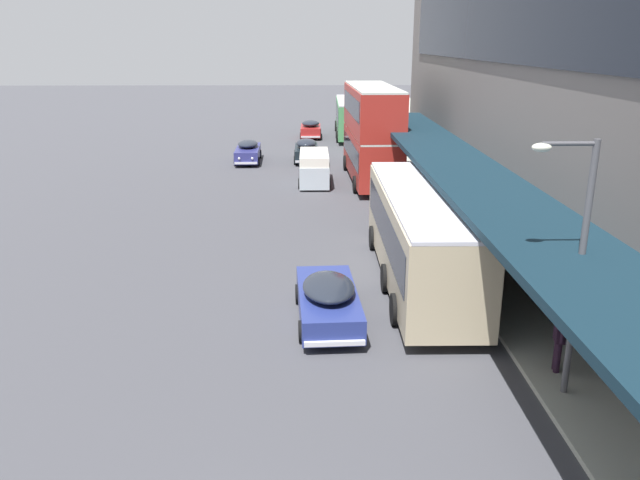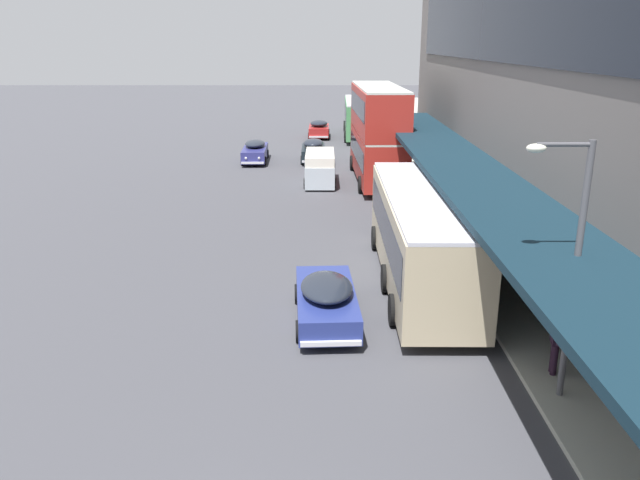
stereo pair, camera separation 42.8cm
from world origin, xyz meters
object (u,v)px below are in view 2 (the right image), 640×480
Objects in this scene: sedan_lead_near at (254,151)px; sedan_oncoming_front at (325,299)px; transit_bus_kerbside_far at (377,131)px; vw_van at (319,166)px; sedan_second_near at (318,129)px; street_lamp at (569,253)px; transit_bus_kerbside_rear at (420,232)px; transit_bus_kerbside_front at (359,116)px; pedestrian_at_kerb at (556,337)px; sedan_far_back at (313,150)px.

sedan_oncoming_front is at bearing -79.72° from sedan_lead_near.
vw_van is at bearing -168.07° from transit_bus_kerbside_far.
sedan_second_near is 43.87m from street_lamp.
transit_bus_kerbside_rear is 4.80m from sedan_oncoming_front.
transit_bus_kerbside_front is 3.89m from sedan_second_near.
pedestrian_at_kerb is at bearing -69.71° from transit_bus_kerbside_rear.
sedan_oncoming_front is at bearing 149.05° from pedestrian_at_kerb.
vw_van is (0.48, -7.47, 0.29)m from sedan_far_back.
transit_bus_kerbside_front is 19.01m from transit_bus_kerbside_far.
transit_bus_kerbside_far is 2.13× the size of sedan_oncoming_front.
sedan_far_back is 1.00× the size of sedan_second_near.
transit_bus_kerbside_front is 1.08× the size of transit_bus_kerbside_far.
street_lamp is (2.10, -7.73, 1.89)m from transit_bus_kerbside_rear.
transit_bus_kerbside_far is 10.85m from sedan_lead_near.
sedan_lead_near is 33.41m from street_lamp.
transit_bus_kerbside_rear is at bearing -84.12° from sedan_second_near.
pedestrian_at_kerb is (2.48, -6.71, -0.75)m from transit_bus_kerbside_rear.
transit_bus_kerbside_rear is at bearing 43.39° from sedan_oncoming_front.
pedestrian_at_kerb is at bearing -81.74° from sedan_second_near.
sedan_lead_near is 0.80× the size of street_lamp.
sedan_second_near is (-3.64, 18.40, -2.36)m from transit_bus_kerbside_far.
street_lamp reaches higher than vw_van.
street_lamp is (6.16, -31.70, 3.01)m from sedan_far_back.
transit_bus_kerbside_far reaches higher than sedan_far_back.
sedan_lead_near is at bearing -178.77° from sedan_far_back.
street_lamp is at bearing -71.79° from sedan_lead_near.
sedan_lead_near is 32.43m from pedestrian_at_kerb.
sedan_second_near is (-0.29, 38.85, 0.05)m from sedan_oncoming_front.
sedan_second_near reaches higher than sedan_oncoming_front.
street_lamp reaches higher than sedan_oncoming_front.
transit_bus_kerbside_rear is (-0.01, -36.22, 0.03)m from transit_bus_kerbside_front.
transit_bus_kerbside_front is 36.22m from transit_bus_kerbside_rear.
transit_bus_kerbside_rear is 2.34× the size of sedan_oncoming_front.
sedan_lead_near is at bearing 100.28° from sedan_oncoming_front.
pedestrian_at_kerb is (2.47, -42.93, -0.72)m from transit_bus_kerbside_front.
sedan_oncoming_front is 19.70m from vw_van.
transit_bus_kerbside_rear is 2.64× the size of sedan_far_back.
street_lamp is at bearing -82.41° from sedan_second_near.
street_lamp is (2.14, -24.98, 0.67)m from transit_bus_kerbside_far.
transit_bus_kerbside_far reaches higher than sedan_lead_near.
transit_bus_kerbside_rear is 2.64× the size of sedan_second_near.
pedestrian_at_kerb is (6.53, -30.67, 0.37)m from sedan_far_back.
sedan_second_near is 42.81m from pedestrian_at_kerb.
transit_bus_kerbside_far is at bearing -78.81° from sedan_second_near.
sedan_second_near is (-3.68, -0.57, -1.12)m from transit_bus_kerbside_front.
sedan_oncoming_front is at bearing 140.40° from street_lamp.
transit_bus_kerbside_far is at bearing 95.98° from pedestrian_at_kerb.
transit_bus_kerbside_front is 12.96m from sedan_far_back.
pedestrian_at_kerb is (10.77, -30.58, 0.41)m from sedan_lead_near.
transit_bus_kerbside_far is (-0.04, -18.97, 1.24)m from transit_bus_kerbside_front.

